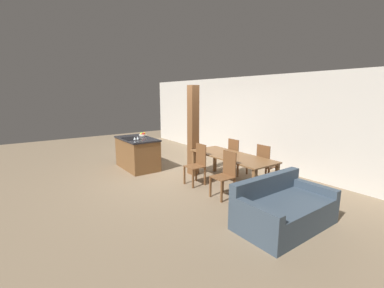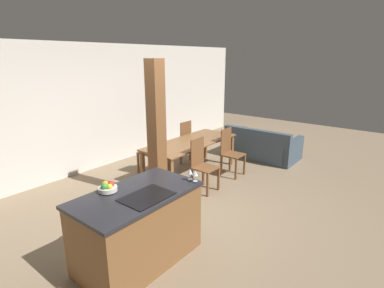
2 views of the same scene
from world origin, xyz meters
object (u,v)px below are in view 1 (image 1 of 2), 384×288
at_px(kitchen_island, 137,153).
at_px(dining_chair_far_left, 236,156).
at_px(wine_glass_near, 135,138).
at_px(wine_glass_middle, 138,138).
at_px(fruit_bowl, 143,134).
at_px(dining_chair_far_right, 266,164).
at_px(timber_post, 193,131).
at_px(dining_chair_near_left, 197,164).
at_px(couch, 283,210).
at_px(dining_table, 231,159).
at_px(dining_chair_near_right, 225,174).

relative_size(kitchen_island, dining_chair_far_left, 1.50).
distance_m(wine_glass_near, wine_glass_middle, 0.08).
height_order(fruit_bowl, dining_chair_far_right, fruit_bowl).
bearing_deg(timber_post, dining_chair_near_left, -29.11).
bearing_deg(couch, kitchen_island, 97.13).
relative_size(dining_chair_far_left, couch, 0.59).
xyz_separation_m(fruit_bowl, wine_glass_near, (0.85, -0.62, 0.06)).
distance_m(wine_glass_near, timber_post, 1.56).
xyz_separation_m(dining_chair_far_left, couch, (2.45, -1.35, -0.24)).
xyz_separation_m(dining_table, timber_post, (-1.23, -0.24, 0.56)).
distance_m(wine_glass_middle, dining_chair_far_right, 3.32).
bearing_deg(timber_post, fruit_bowl, -154.33).
relative_size(dining_chair_near_right, dining_chair_far_left, 1.00).
distance_m(dining_table, dining_chair_far_right, 0.83).
bearing_deg(dining_chair_near_left, dining_chair_far_left, 90.00).
relative_size(wine_glass_middle, dining_chair_near_right, 0.15).
xyz_separation_m(wine_glass_middle, dining_chair_near_left, (1.45, 0.88, -0.51)).
distance_m(couch, timber_post, 3.35).
height_order(kitchen_island, wine_glass_near, wine_glass_near).
height_order(dining_chair_near_left, dining_chair_far_left, same).
distance_m(kitchen_island, couch, 4.60).
relative_size(wine_glass_middle, dining_chair_near_left, 0.15).
relative_size(wine_glass_near, dining_table, 0.07).
height_order(wine_glass_middle, dining_chair_far_left, wine_glass_middle).
relative_size(fruit_bowl, couch, 0.13).
distance_m(dining_chair_near_right, couch, 1.48).
relative_size(fruit_bowl, wine_glass_near, 1.50).
bearing_deg(fruit_bowl, couch, 3.62).
bearing_deg(dining_chair_far_left, wine_glass_near, 57.51).
bearing_deg(dining_chair_near_right, dining_table, 126.99).
relative_size(kitchen_island, dining_chair_near_right, 1.50).
height_order(dining_chair_far_right, couch, dining_chair_far_right).
height_order(wine_glass_near, dining_chair_near_left, wine_glass_near).
distance_m(dining_chair_far_right, couch, 2.00).
distance_m(kitchen_island, dining_chair_near_right, 3.17).
bearing_deg(dining_chair_far_right, timber_post, 27.56).
relative_size(wine_glass_near, couch, 0.09).
bearing_deg(dining_table, wine_glass_middle, -141.67).
distance_m(kitchen_island, dining_chair_far_right, 3.66).
xyz_separation_m(wine_glass_near, dining_chair_near_right, (2.44, 0.96, -0.51)).
bearing_deg(wine_glass_near, dining_chair_near_left, 33.62).
relative_size(fruit_bowl, dining_chair_near_left, 0.22).
bearing_deg(fruit_bowl, wine_glass_near, -36.17).
distance_m(dining_chair_near_right, dining_chair_far_right, 1.31).
height_order(kitchen_island, dining_chair_near_left, dining_chair_near_left).
bearing_deg(couch, wine_glass_near, 103.23).
distance_m(wine_glass_near, dining_chair_far_left, 2.75).
xyz_separation_m(fruit_bowl, dining_chair_far_right, (3.29, 1.65, -0.45)).
distance_m(dining_chair_far_left, couch, 2.80).
bearing_deg(dining_chair_near_right, dining_chair_near_left, 180.00).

